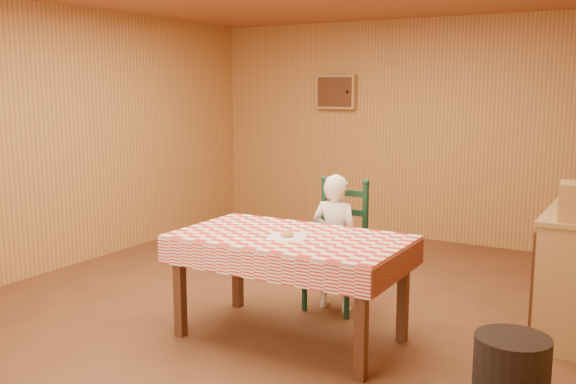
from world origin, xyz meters
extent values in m
plane|color=brown|center=(0.00, 0.00, 0.00)|extent=(6.00, 6.00, 0.00)
cube|color=#BD8444|center=(0.00, 3.00, 1.30)|extent=(5.00, 0.10, 2.60)
cube|color=#BD8444|center=(-2.50, 0.00, 1.30)|extent=(0.10, 6.00, 2.60)
cube|color=tan|center=(-0.90, 2.94, 1.75)|extent=(0.52, 0.08, 0.42)
cube|color=#532C16|center=(-0.90, 2.90, 1.75)|extent=(0.46, 0.02, 0.36)
sphere|color=black|center=(-0.72, 2.88, 1.75)|extent=(0.04, 0.04, 0.04)
cube|color=#532C16|center=(0.42, -0.49, 0.72)|extent=(1.60, 0.90, 0.06)
cube|color=#532C16|center=(-0.30, -0.86, 0.34)|extent=(0.07, 0.07, 0.69)
cube|color=#532C16|center=(1.14, -0.86, 0.34)|extent=(0.07, 0.07, 0.69)
cube|color=#532C16|center=(-0.30, -0.12, 0.34)|extent=(0.07, 0.07, 0.69)
cube|color=#532C16|center=(1.14, -0.12, 0.34)|extent=(0.07, 0.07, 0.69)
cube|color=red|center=(0.42, -0.49, 0.76)|extent=(1.64, 0.94, 0.02)
cube|color=red|center=(0.42, -0.96, 0.66)|extent=(1.64, 0.02, 0.18)
cube|color=red|center=(0.42, -0.02, 0.66)|extent=(1.64, 0.02, 0.18)
cube|color=#325727|center=(-0.40, -0.49, 0.66)|extent=(0.02, 0.94, 0.18)
cube|color=#325727|center=(1.24, -0.49, 0.66)|extent=(0.02, 0.94, 0.18)
cube|color=black|center=(0.42, 0.24, 0.43)|extent=(0.44, 0.40, 0.04)
cylinder|color=black|center=(0.23, 0.07, 0.21)|extent=(0.04, 0.04, 0.41)
cylinder|color=black|center=(0.61, 0.07, 0.21)|extent=(0.04, 0.04, 0.41)
cylinder|color=black|center=(0.23, 0.41, 0.21)|extent=(0.04, 0.04, 0.41)
cylinder|color=black|center=(0.61, 0.41, 0.21)|extent=(0.04, 0.04, 0.41)
cylinder|color=black|center=(0.23, 0.41, 0.75)|extent=(0.05, 0.05, 0.60)
sphere|color=black|center=(0.23, 0.41, 1.05)|extent=(0.06, 0.06, 0.06)
cylinder|color=black|center=(0.61, 0.41, 0.75)|extent=(0.05, 0.05, 0.60)
sphere|color=black|center=(0.61, 0.41, 1.05)|extent=(0.06, 0.06, 0.06)
cube|color=black|center=(0.42, 0.41, 0.63)|extent=(0.38, 0.03, 0.05)
cube|color=black|center=(0.42, 0.41, 0.79)|extent=(0.38, 0.03, 0.05)
cube|color=black|center=(0.42, 0.41, 0.95)|extent=(0.38, 0.03, 0.05)
imported|color=white|center=(0.42, 0.24, 0.56)|extent=(0.41, 0.27, 1.12)
cube|color=white|center=(0.42, -0.54, 0.77)|extent=(0.33, 0.33, 0.00)
torus|color=#C19545|center=(0.42, -0.54, 0.79)|extent=(0.13, 0.13, 0.03)
cube|color=#532C16|center=(1.98, 0.70, 0.45)|extent=(0.02, 1.20, 0.80)
cylinder|color=black|center=(2.02, -0.75, 0.21)|extent=(0.56, 0.56, 0.43)
camera|label=1|loc=(2.65, -4.35, 1.82)|focal=40.00mm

